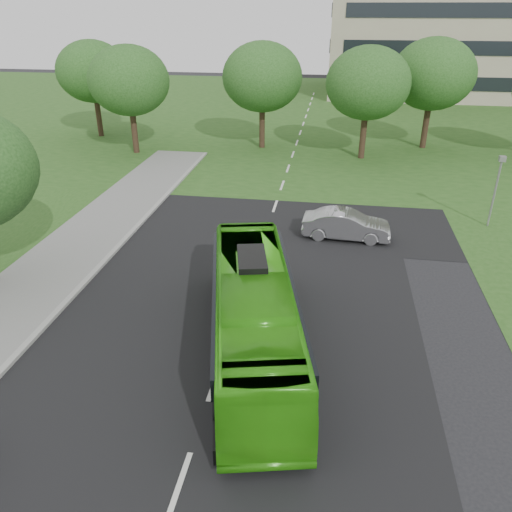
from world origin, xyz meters
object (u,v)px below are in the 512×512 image
at_px(tree_park_b, 262,77).
at_px(tree_park_c, 368,83).
at_px(camera_pole, 497,182).
at_px(tree_park_f, 93,72).
at_px(bus, 254,315).
at_px(tree_park_a, 129,81).
at_px(sedan, 346,225).
at_px(tree_park_d, 433,74).

bearing_deg(tree_park_b, tree_park_c, -14.17).
distance_m(tree_park_b, camera_pole, 21.45).
bearing_deg(tree_park_f, bus, -57.16).
xyz_separation_m(tree_park_a, tree_park_f, (-5.47, 5.15, 0.01)).
height_order(tree_park_b, camera_pole, tree_park_b).
height_order(tree_park_c, sedan, tree_park_c).
bearing_deg(bus, tree_park_f, 110.16).
relative_size(tree_park_a, tree_park_c, 0.99).
bearing_deg(tree_park_b, camera_pole, -45.49).
relative_size(tree_park_d, bus, 0.82).
bearing_deg(camera_pole, tree_park_a, 169.57).
xyz_separation_m(tree_park_a, bus, (13.93, -24.90, -4.19)).
relative_size(tree_park_a, tree_park_d, 0.95).
xyz_separation_m(sedan, camera_pole, (7.80, 2.81, 1.81)).
height_order(tree_park_a, tree_park_d, tree_park_d).
bearing_deg(tree_park_c, camera_pole, -63.42).
relative_size(tree_park_f, sedan, 1.86).
bearing_deg(camera_pole, sedan, -145.28).
distance_m(tree_park_b, tree_park_d, 13.85).
bearing_deg(tree_park_b, sedan, -68.50).
distance_m(tree_park_c, sedan, 16.64).
xyz_separation_m(tree_park_a, tree_park_b, (10.08, 3.31, 0.06)).
bearing_deg(sedan, tree_park_b, 24.17).
height_order(sedan, camera_pole, camera_pole).
relative_size(tree_park_b, camera_pole, 2.16).
distance_m(tree_park_d, tree_park_f, 29.24).
bearing_deg(tree_park_b, tree_park_f, 173.22).
height_order(tree_park_c, tree_park_d, tree_park_d).
bearing_deg(camera_pole, bus, -115.19).
height_order(bus, camera_pole, camera_pole).
height_order(tree_park_c, camera_pole, tree_park_c).
bearing_deg(tree_park_f, tree_park_d, 0.43).
height_order(tree_park_d, bus, tree_park_d).
bearing_deg(tree_park_d, tree_park_c, -141.94).
xyz_separation_m(tree_park_b, tree_park_d, (13.69, 2.07, 0.23)).
distance_m(tree_park_b, tree_park_c, 8.62).
xyz_separation_m(tree_park_c, camera_pole, (6.51, -13.01, -3.18)).
xyz_separation_m(tree_park_a, camera_pole, (24.95, -11.82, -3.14)).
bearing_deg(bus, tree_park_a, 106.55).
bearing_deg(tree_park_f, tree_park_c, -9.40).
relative_size(tree_park_c, tree_park_f, 1.01).
bearing_deg(bus, tree_park_b, 85.10).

